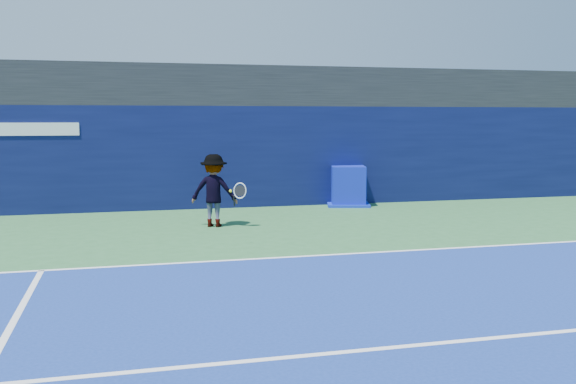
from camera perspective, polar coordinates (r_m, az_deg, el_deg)
The scene contains 8 objects.
ground at distance 9.70m, azimuth 7.72°, elevation -9.33°, with size 80.00×80.00×0.00m, color #2D6435.
baseline at distance 12.45m, azimuth 2.55°, elevation -5.67°, with size 24.00×0.10×0.01m, color white.
service_line at distance 7.97m, azimuth 13.22°, elevation -12.96°, with size 24.00×0.10×0.01m, color white.
stadium_band at distance 20.47m, azimuth -4.35°, elevation 9.24°, with size 36.00×3.00×1.20m, color black.
back_wall_assembly at distance 19.50m, azimuth -3.81°, elevation 3.20°, with size 36.00×1.03×3.00m.
equipment_cart at distance 19.60m, azimuth 5.35°, elevation 0.41°, with size 1.53×1.53×1.20m.
tennis_player at distance 15.77m, azimuth -6.59°, elevation 0.14°, with size 1.41×1.03×1.78m.
tennis_ball at distance 13.27m, azimuth -5.13°, elevation 0.10°, with size 0.06×0.06×0.06m.
Camera 1 is at (-3.51, -8.64, 2.65)m, focal length 40.00 mm.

